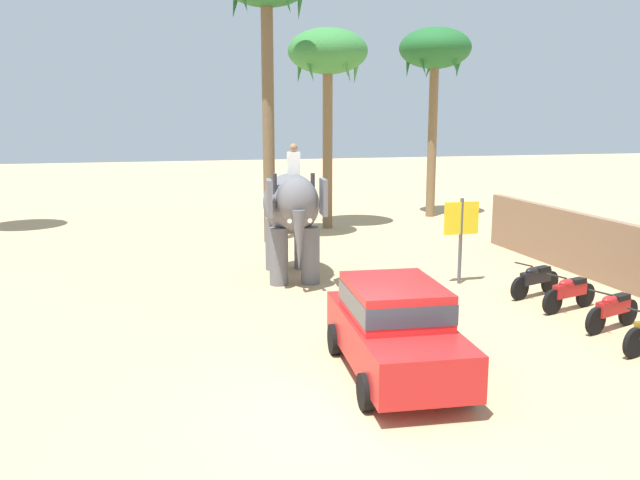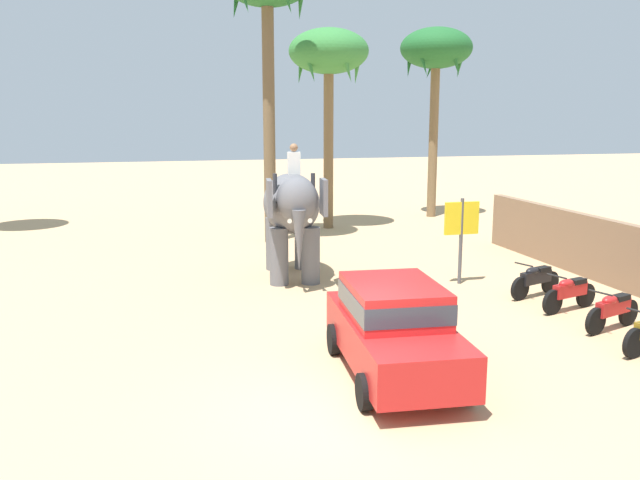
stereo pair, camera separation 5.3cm
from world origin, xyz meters
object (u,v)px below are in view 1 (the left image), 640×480
car_sedan_foreground (395,326)px  palm_tree_near_hut (435,54)px  motorcycle_far_in_row (570,292)px  signboard_yellow (461,224)px  motorcycle_end_of_row (535,279)px  motorcycle_fourth_in_row (613,309)px  elephant_with_mahout (292,210)px  palm_tree_left_of_road (328,57)px

car_sedan_foreground → palm_tree_near_hut: size_ratio=0.50×
motorcycle_far_in_row → signboard_yellow: size_ratio=0.73×
motorcycle_far_in_row → motorcycle_end_of_row: bearing=93.7°
motorcycle_end_of_row → signboard_yellow: (-1.29, 1.73, 1.22)m
car_sedan_foreground → signboard_yellow: bearing=54.1°
palm_tree_near_hut → motorcycle_fourth_in_row: bearing=-100.3°
motorcycle_fourth_in_row → signboard_yellow: signboard_yellow is taller
motorcycle_fourth_in_row → motorcycle_end_of_row: same height
elephant_with_mahout → palm_tree_near_hut: palm_tree_near_hut is taller
motorcycle_far_in_row → palm_tree_near_hut: palm_tree_near_hut is taller
elephant_with_mahout → palm_tree_near_hut: (8.73, 9.94, 5.32)m
elephant_with_mahout → car_sedan_foreground: bearing=-88.2°
motorcycle_fourth_in_row → motorcycle_end_of_row: (-0.11, 2.82, 0.00)m
car_sedan_foreground → motorcycle_far_in_row: car_sedan_foreground is taller
palm_tree_left_of_road → signboard_yellow: bearing=-83.6°
motorcycle_far_in_row → palm_tree_left_of_road: palm_tree_left_of_road is taller
motorcycle_fourth_in_row → elephant_with_mahout: bearing=132.3°
palm_tree_left_of_road → elephant_with_mahout: bearing=-112.0°
elephant_with_mahout → motorcycle_fourth_in_row: elephant_with_mahout is taller
elephant_with_mahout → motorcycle_fourth_in_row: 8.70m
palm_tree_near_hut → signboard_yellow: size_ratio=3.53×
elephant_with_mahout → signboard_yellow: elephant_with_mahout is taller
elephant_with_mahout → palm_tree_near_hut: bearing=48.7°
elephant_with_mahout → palm_tree_left_of_road: 10.02m
motorcycle_end_of_row → palm_tree_near_hut: palm_tree_near_hut is taller
car_sedan_foreground → motorcycle_fourth_in_row: size_ratio=2.43×
elephant_with_mahout → motorcycle_fourth_in_row: (5.77, -6.33, -1.53)m
motorcycle_far_in_row → motorcycle_end_of_row: size_ratio=1.01×
car_sedan_foreground → signboard_yellow: size_ratio=1.76×
palm_tree_near_hut → palm_tree_left_of_road: palm_tree_near_hut is taller
motorcycle_fourth_in_row → motorcycle_end_of_row: 2.82m
motorcycle_end_of_row → palm_tree_left_of_road: bearing=101.6°
car_sedan_foreground → signboard_yellow: 7.11m
motorcycle_far_in_row → motorcycle_end_of_row: 1.32m
car_sedan_foreground → elephant_with_mahout: (-0.23, 7.51, 1.06)m
motorcycle_far_in_row → signboard_yellow: signboard_yellow is taller
car_sedan_foreground → elephant_with_mahout: 7.59m
elephant_with_mahout → motorcycle_end_of_row: 6.84m
elephant_with_mahout → motorcycle_far_in_row: elephant_with_mahout is taller
motorcycle_far_in_row → palm_tree_left_of_road: 14.66m
elephant_with_mahout → motorcycle_far_in_row: (5.75, -4.84, -1.53)m
car_sedan_foreground → palm_tree_near_hut: palm_tree_near_hut is taller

